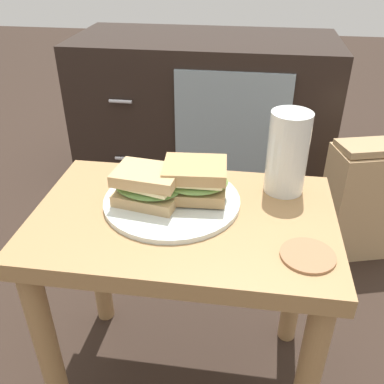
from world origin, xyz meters
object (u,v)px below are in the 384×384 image
(plate, at_px, (172,201))
(paper_bag, at_px, (359,200))
(sandwich_back, at_px, (195,180))
(beer_glass, at_px, (287,154))
(tv_cabinet, at_px, (204,113))
(sandwich_front, at_px, (148,186))
(coaster, at_px, (308,255))

(plate, bearing_deg, paper_bag, 45.62)
(sandwich_back, relative_size, beer_glass, 0.80)
(sandwich_back, height_order, paper_bag, sandwich_back)
(tv_cabinet, xyz_separation_m, paper_bag, (0.54, -0.41, -0.10))
(sandwich_front, distance_m, coaster, 0.31)
(sandwich_front, distance_m, sandwich_back, 0.09)
(paper_bag, bearing_deg, sandwich_front, -135.97)
(plate, height_order, paper_bag, plate)
(plate, relative_size, coaster, 2.93)
(coaster, bearing_deg, tv_cabinet, 105.57)
(tv_cabinet, xyz_separation_m, beer_glass, (0.26, -0.83, 0.25))
(tv_cabinet, bearing_deg, beer_glass, -72.83)
(plate, height_order, coaster, plate)
(coaster, bearing_deg, sandwich_front, 158.88)
(coaster, bearing_deg, sandwich_back, 145.51)
(beer_glass, distance_m, paper_bag, 0.62)
(plate, bearing_deg, coaster, -27.05)
(tv_cabinet, bearing_deg, coaster, -74.43)
(sandwich_back, relative_size, paper_bag, 0.34)
(sandwich_front, xyz_separation_m, coaster, (0.29, -0.11, -0.04))
(sandwich_front, relative_size, paper_bag, 0.36)
(paper_bag, bearing_deg, tv_cabinet, 142.87)
(plate, bearing_deg, tv_cabinet, 92.75)
(tv_cabinet, xyz_separation_m, sandwich_back, (0.09, -0.90, 0.22))
(sandwich_front, xyz_separation_m, paper_bag, (0.54, 0.52, -0.31))
(sandwich_front, distance_m, paper_bag, 0.81)
(tv_cabinet, height_order, coaster, tv_cabinet)
(tv_cabinet, relative_size, sandwich_back, 7.31)
(plate, distance_m, sandwich_front, 0.06)
(paper_bag, bearing_deg, sandwich_back, -132.61)
(tv_cabinet, height_order, sandwich_back, tv_cabinet)
(sandwich_back, xyz_separation_m, coaster, (0.20, -0.14, -0.04))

